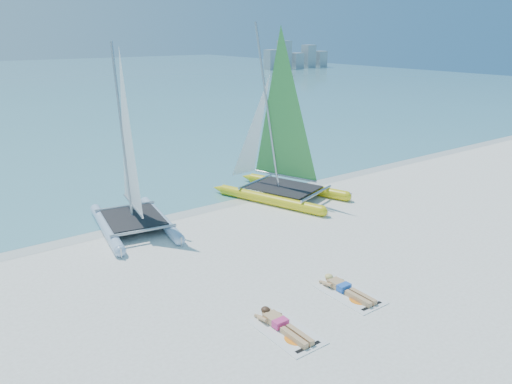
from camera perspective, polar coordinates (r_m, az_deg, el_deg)
ground at (r=15.75m, az=3.05°, el=-7.37°), size 140.00×140.00×0.00m
wet_sand_strip at (r=19.97m, az=-6.99°, el=-1.87°), size 140.00×1.40×0.01m
distant_skyline at (r=96.38m, az=4.53°, el=15.05°), size 14.00×2.00×5.00m
catamaran_blue at (r=17.87m, az=-14.25°, el=1.96°), size 3.08×5.16×6.61m
catamaran_yellow at (r=20.80m, az=2.00°, el=5.67°), size 4.18×5.91×7.32m
towel_a at (r=12.15m, az=3.51°, el=-15.66°), size 1.00×1.85×0.02m
sunbather_a at (r=12.21m, az=2.92°, el=-14.84°), size 0.37×1.73×0.26m
towel_b at (r=13.84m, az=10.69°, el=-11.43°), size 1.00×1.85×0.02m
sunbather_b at (r=13.90m, az=10.13°, el=-10.75°), size 0.37×1.73×0.26m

